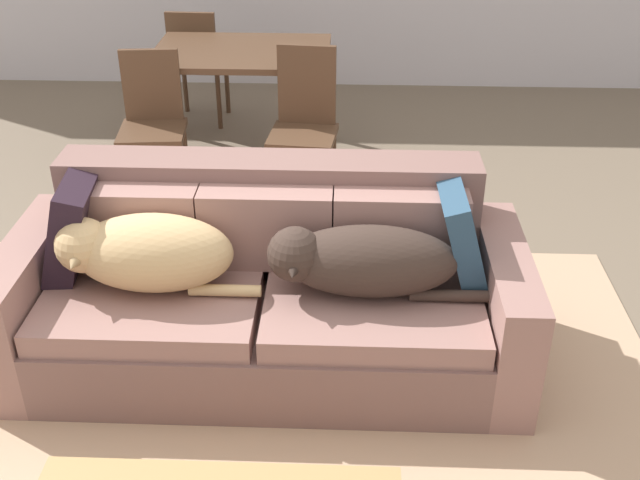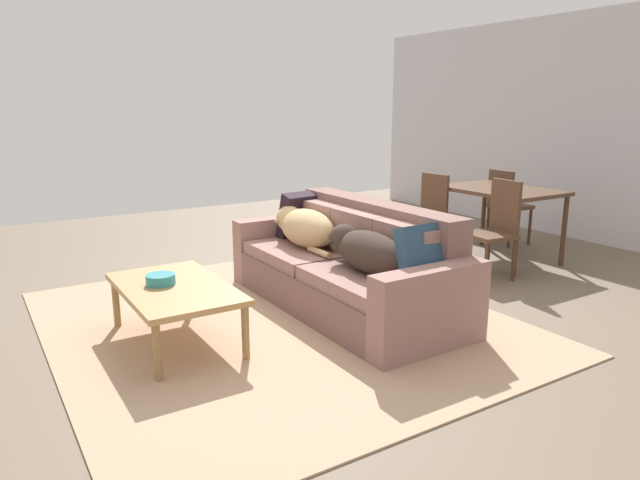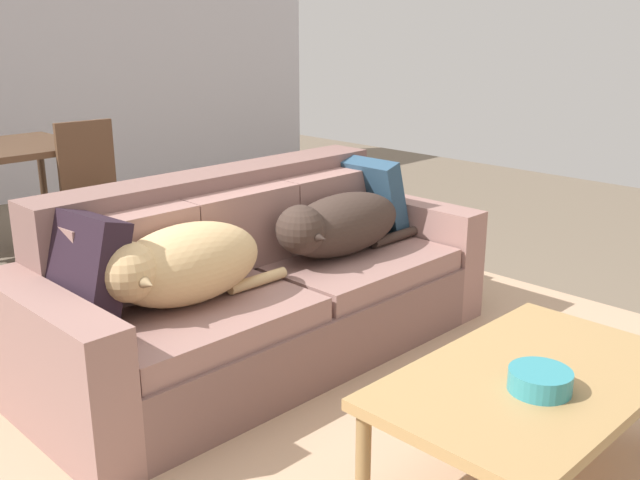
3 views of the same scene
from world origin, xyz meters
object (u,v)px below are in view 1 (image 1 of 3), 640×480
dog_on_left_cushion (144,252)px  dining_chair_near_right (305,119)px  dog_on_right_cushion (359,260)px  couch (267,292)px  dining_chair_near_left (153,118)px  throw_pillow_by_left_arm (73,224)px  throw_pillow_by_right_arm (461,233)px  dining_chair_far_left (197,60)px  dining_table (242,61)px

dog_on_left_cushion → dining_chair_near_right: (0.57, 1.76, -0.09)m
dining_chair_near_right → dog_on_right_cushion: bearing=-73.9°
couch → dining_chair_near_left: 1.87m
couch → dining_chair_near_right: (0.08, 1.63, 0.18)m
throw_pillow_by_left_arm → throw_pillow_by_right_arm: size_ratio=1.02×
throw_pillow_by_left_arm → couch: bearing=-3.3°
dog_on_left_cushion → throw_pillow_by_right_arm: 1.35m
dining_chair_near_left → dining_chair_near_right: bearing=-6.1°
dining_chair_near_left → dog_on_right_cushion: bearing=-60.1°
dog_on_right_cushion → dining_chair_near_left: bearing=125.7°
dog_on_left_cushion → dining_chair_near_right: size_ratio=0.91×
couch → dining_chair_near_left: size_ratio=2.50×
dining_chair_far_left → throw_pillow_by_right_arm: bearing=123.0°
throw_pillow_by_left_arm → dining_chair_near_left: size_ratio=0.48×
throw_pillow_by_left_arm → dining_chair_far_left: dining_chair_far_left is taller
dining_chair_far_left → dining_table: bearing=126.9°
couch → dining_chair_near_right: bearing=87.3°
throw_pillow_by_left_arm → dining_table: throw_pillow_by_left_arm is taller
dog_on_left_cushion → dining_chair_near_left: size_ratio=0.95×
couch → dining_table: couch is taller
couch → dining_chair_near_left: dining_chair_near_left is taller
dining_table → dining_chair_near_right: dining_chair_near_right is taller
dog_on_right_cushion → dining_chair_near_left: dining_chair_near_left is taller
dog_on_left_cushion → throw_pillow_by_left_arm: throw_pillow_by_left_arm is taller
dog_on_right_cushion → dining_chair_far_left: size_ratio=1.04×
throw_pillow_by_left_arm → dining_chair_near_right: dining_chair_near_right is taller
dog_on_left_cushion → throw_pillow_by_left_arm: (-0.35, 0.17, 0.03)m
dog_on_left_cushion → throw_pillow_by_right_arm: (1.34, 0.17, 0.02)m
dining_chair_far_left → dining_chair_near_left: bearing=89.2°
dining_table → dining_chair_far_left: (-0.43, 0.62, -0.19)m
dog_on_right_cushion → dining_chair_near_right: bearing=100.5°
couch → dog_on_right_cushion: couch is taller
dog_on_right_cushion → throw_pillow_by_right_arm: (0.44, 0.18, 0.04)m
dog_on_right_cushion → throw_pillow_by_left_arm: (-1.25, 0.19, 0.04)m
dog_on_right_cushion → dining_table: dining_table is taller
throw_pillow_by_left_arm → dining_chair_near_left: dining_chair_near_left is taller
dog_on_left_cushion → dog_on_right_cushion: dog_on_left_cushion is taller
dog_on_right_cushion → dining_table: (-0.78, 2.34, 0.11)m
dog_on_right_cushion → dining_table: bearing=108.5°
dog_on_right_cushion → dining_chair_near_right: 1.80m
dog_on_left_cushion → dog_on_right_cushion: size_ratio=0.93×
throw_pillow_by_left_arm → dining_chair_near_right: size_ratio=0.46×
dining_chair_near_right → dining_chair_far_left: (-0.88, 1.19, -0.01)m
throw_pillow_by_left_arm → dining_table: (0.47, 2.15, 0.07)m
throw_pillow_by_right_arm → dining_table: bearing=119.5°
dining_table → dining_chair_far_left: 0.78m
throw_pillow_by_right_arm → couch: bearing=-176.7°
dog_on_left_cushion → throw_pillow_by_right_arm: size_ratio=2.01×
throw_pillow_by_right_arm → dining_chair_near_right: bearing=115.8°
couch → dog_on_left_cushion: (-0.49, -0.12, 0.27)m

